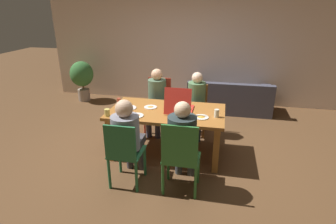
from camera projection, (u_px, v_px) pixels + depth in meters
name	position (u px, v px, depth m)	size (l,w,h in m)	color
ground_plane	(167.00, 152.00, 4.49)	(20.00, 20.00, 0.00)	brown
back_wall	(190.00, 41.00, 6.45)	(7.00, 0.12, 2.92)	silver
dining_table	(167.00, 116.00, 4.26)	(1.77, 0.98, 0.74)	#A0622A
chair_0	(197.00, 107.00, 5.06)	(0.38, 0.41, 0.90)	#9D602B
person_0	(196.00, 100.00, 4.85)	(0.32, 0.54, 1.17)	#2C404E
chair_1	(124.00, 152.00, 3.48)	(0.42, 0.44, 0.92)	#25683E
person_1	(127.00, 133.00, 3.55)	(0.36, 0.57, 1.18)	#3A373C
chair_2	(180.00, 155.00, 3.32)	(0.46, 0.39, 0.98)	#2D7233
person_2	(183.00, 138.00, 3.41)	(0.35, 0.57, 1.21)	#3E4346
chair_3	(159.00, 101.00, 5.20)	(0.46, 0.43, 0.98)	#A93323
person_3	(156.00, 96.00, 4.99)	(0.33, 0.55, 1.20)	#323449
pizza_box_0	(180.00, 107.00, 4.19)	(0.40, 0.49, 0.41)	red
plate_0	(136.00, 115.00, 4.01)	(0.22, 0.22, 0.03)	white
plate_1	(201.00, 117.00, 3.96)	(0.21, 0.21, 0.03)	white
plate_2	(129.00, 108.00, 4.31)	(0.23, 0.23, 0.03)	white
plate_3	(151.00, 107.00, 4.34)	(0.20, 0.20, 0.03)	white
drinking_glass_0	(217.00, 113.00, 3.96)	(0.07, 0.07, 0.12)	silver
drinking_glass_1	(107.00, 113.00, 3.99)	(0.08, 0.08, 0.11)	#E0CA61
drinking_glass_2	(119.00, 102.00, 4.40)	(0.06, 0.06, 0.13)	#B14630
couch	(229.00, 100.00, 6.16)	(1.83, 0.79, 0.71)	#424352
potted_plant	(82.00, 76.00, 6.71)	(0.56, 0.56, 0.99)	gray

